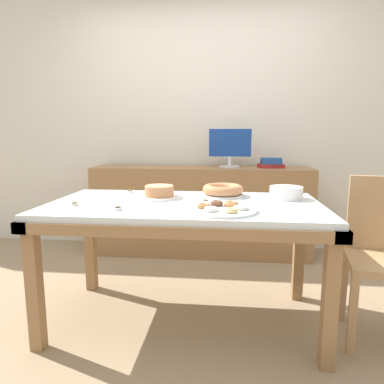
{
  "coord_description": "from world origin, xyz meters",
  "views": [
    {
      "loc": [
        0.26,
        -2.03,
        1.18
      ],
      "look_at": [
        0.04,
        0.03,
        0.83
      ],
      "focal_mm": 32.0,
      "sensor_mm": 36.0,
      "label": 1
    }
  ],
  "objects_px": {
    "computer_monitor": "(230,148)",
    "tealight_centre": "(206,201)",
    "book_stack": "(271,163)",
    "pastry_platter": "(222,209)",
    "tealight_right_edge": "(118,208)",
    "tealight_left_edge": "(75,204)",
    "tealight_near_front": "(130,191)",
    "cake_golden_bundt": "(223,190)",
    "cake_chocolate_round": "(159,193)",
    "plate_stack": "(286,193)"
  },
  "relations": [
    {
      "from": "computer_monitor",
      "to": "tealight_centre",
      "type": "distance_m",
      "value": 1.32
    },
    {
      "from": "book_stack",
      "to": "pastry_platter",
      "type": "height_order",
      "value": "book_stack"
    },
    {
      "from": "book_stack",
      "to": "pastry_platter",
      "type": "relative_size",
      "value": 0.66
    },
    {
      "from": "tealight_centre",
      "to": "tealight_right_edge",
      "type": "height_order",
      "value": "same"
    },
    {
      "from": "computer_monitor",
      "to": "tealight_right_edge",
      "type": "distance_m",
      "value": 1.68
    },
    {
      "from": "pastry_platter",
      "to": "tealight_right_edge",
      "type": "height_order",
      "value": "pastry_platter"
    },
    {
      "from": "book_stack",
      "to": "tealight_left_edge",
      "type": "height_order",
      "value": "book_stack"
    },
    {
      "from": "pastry_platter",
      "to": "tealight_centre",
      "type": "relative_size",
      "value": 9.37
    },
    {
      "from": "tealight_right_edge",
      "to": "pastry_platter",
      "type": "bearing_deg",
      "value": 3.32
    },
    {
      "from": "tealight_right_edge",
      "to": "tealight_left_edge",
      "type": "distance_m",
      "value": 0.3
    },
    {
      "from": "computer_monitor",
      "to": "tealight_near_front",
      "type": "distance_m",
      "value": 1.23
    },
    {
      "from": "book_stack",
      "to": "cake_golden_bundt",
      "type": "distance_m",
      "value": 1.13
    },
    {
      "from": "cake_golden_bundt",
      "to": "tealight_near_front",
      "type": "xyz_separation_m",
      "value": [
        -0.66,
        0.07,
        -0.03
      ]
    },
    {
      "from": "cake_chocolate_round",
      "to": "pastry_platter",
      "type": "height_order",
      "value": "cake_chocolate_round"
    },
    {
      "from": "pastry_platter",
      "to": "book_stack",
      "type": "bearing_deg",
      "value": 73.95
    },
    {
      "from": "pastry_platter",
      "to": "tealight_near_front",
      "type": "relative_size",
      "value": 9.37
    },
    {
      "from": "tealight_left_edge",
      "to": "computer_monitor",
      "type": "bearing_deg",
      "value": 58.28
    },
    {
      "from": "computer_monitor",
      "to": "plate_stack",
      "type": "distance_m",
      "value": 1.18
    },
    {
      "from": "cake_chocolate_round",
      "to": "tealight_left_edge",
      "type": "relative_size",
      "value": 7.17
    },
    {
      "from": "pastry_platter",
      "to": "tealight_left_edge",
      "type": "height_order",
      "value": "pastry_platter"
    },
    {
      "from": "book_stack",
      "to": "plate_stack",
      "type": "xyz_separation_m",
      "value": [
        -0.03,
        -1.1,
        -0.1
      ]
    },
    {
      "from": "cake_chocolate_round",
      "to": "plate_stack",
      "type": "distance_m",
      "value": 0.82
    },
    {
      "from": "cake_golden_bundt",
      "to": "tealight_centre",
      "type": "height_order",
      "value": "cake_golden_bundt"
    },
    {
      "from": "book_stack",
      "to": "plate_stack",
      "type": "relative_size",
      "value": 1.18
    },
    {
      "from": "tealight_centre",
      "to": "tealight_left_edge",
      "type": "relative_size",
      "value": 1.0
    },
    {
      "from": "tealight_right_edge",
      "to": "tealight_centre",
      "type": "bearing_deg",
      "value": 28.95
    },
    {
      "from": "cake_chocolate_round",
      "to": "tealight_near_front",
      "type": "height_order",
      "value": "cake_chocolate_round"
    },
    {
      "from": "book_stack",
      "to": "tealight_right_edge",
      "type": "bearing_deg",
      "value": -123.04
    },
    {
      "from": "cake_chocolate_round",
      "to": "cake_golden_bundt",
      "type": "distance_m",
      "value": 0.43
    },
    {
      "from": "pastry_platter",
      "to": "cake_chocolate_round",
      "type": "bearing_deg",
      "value": 139.54
    },
    {
      "from": "tealight_centre",
      "to": "cake_chocolate_round",
      "type": "bearing_deg",
      "value": 156.85
    },
    {
      "from": "pastry_platter",
      "to": "tealight_near_front",
      "type": "height_order",
      "value": "pastry_platter"
    },
    {
      "from": "cake_chocolate_round",
      "to": "tealight_near_front",
      "type": "distance_m",
      "value": 0.31
    },
    {
      "from": "tealight_left_edge",
      "to": "cake_golden_bundt",
      "type": "bearing_deg",
      "value": 26.11
    },
    {
      "from": "book_stack",
      "to": "tealight_left_edge",
      "type": "relative_size",
      "value": 6.21
    },
    {
      "from": "book_stack",
      "to": "tealight_right_edge",
      "type": "relative_size",
      "value": 6.21
    },
    {
      "from": "cake_golden_bundt",
      "to": "tealight_left_edge",
      "type": "bearing_deg",
      "value": -153.89
    },
    {
      "from": "cake_golden_bundt",
      "to": "plate_stack",
      "type": "relative_size",
      "value": 1.3
    },
    {
      "from": "plate_stack",
      "to": "tealight_centre",
      "type": "relative_size",
      "value": 5.25
    },
    {
      "from": "computer_monitor",
      "to": "tealight_right_edge",
      "type": "xyz_separation_m",
      "value": [
        -0.61,
        -1.54,
        -0.28
      ]
    },
    {
      "from": "cake_chocolate_round",
      "to": "pastry_platter",
      "type": "distance_m",
      "value": 0.55
    },
    {
      "from": "pastry_platter",
      "to": "plate_stack",
      "type": "distance_m",
      "value": 0.57
    },
    {
      "from": "cake_chocolate_round",
      "to": "pastry_platter",
      "type": "relative_size",
      "value": 0.76
    },
    {
      "from": "book_stack",
      "to": "cake_chocolate_round",
      "type": "distance_m",
      "value": 1.44
    },
    {
      "from": "cake_golden_bundt",
      "to": "tealight_right_edge",
      "type": "relative_size",
      "value": 6.83
    },
    {
      "from": "tealight_near_front",
      "to": "tealight_centre",
      "type": "bearing_deg",
      "value": -29.37
    },
    {
      "from": "book_stack",
      "to": "pastry_platter",
      "type": "xyz_separation_m",
      "value": [
        -0.43,
        -1.51,
        -0.13
      ]
    },
    {
      "from": "computer_monitor",
      "to": "plate_stack",
      "type": "xyz_separation_m",
      "value": [
        0.36,
        -1.1,
        -0.25
      ]
    },
    {
      "from": "computer_monitor",
      "to": "tealight_right_edge",
      "type": "relative_size",
      "value": 10.6
    },
    {
      "from": "tealight_centre",
      "to": "tealight_left_edge",
      "type": "bearing_deg",
      "value": -167.3
    }
  ]
}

